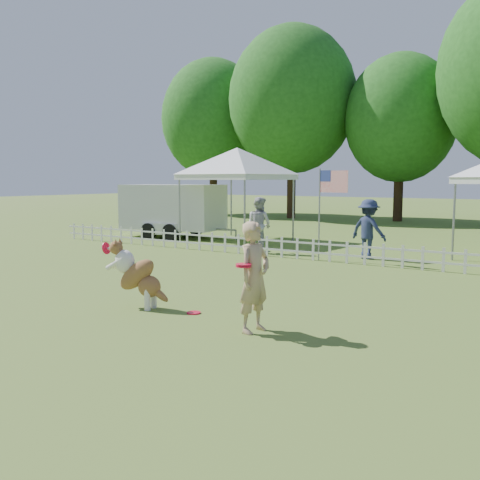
{
  "coord_description": "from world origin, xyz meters",
  "views": [
    {
      "loc": [
        5.6,
        -6.57,
        2.26
      ],
      "look_at": [
        0.04,
        2.0,
        1.1
      ],
      "focal_mm": 40.0,
      "sensor_mm": 36.0,
      "label": 1
    }
  ],
  "objects": [
    {
      "name": "tree_far_left",
      "position": [
        -15.0,
        22.0,
        5.5
      ],
      "size": [
        6.6,
        6.6,
        11.0
      ],
      "primitive_type": null,
      "color": "#1C4E16",
      "rests_on": "ground"
    },
    {
      "name": "spectator_b",
      "position": [
        0.44,
        8.13,
        0.85
      ],
      "size": [
        1.23,
        0.91,
        1.7
      ],
      "primitive_type": "imported",
      "rotation": [
        0.0,
        0.0,
        2.87
      ],
      "color": "#222C4A",
      "rests_on": "ground"
    },
    {
      "name": "flag_pole",
      "position": [
        -0.65,
        7.15,
        1.28
      ],
      "size": [
        0.98,
        0.3,
        2.56
      ],
      "primitive_type": null,
      "rotation": [
        0.0,
        0.0,
        -0.21
      ],
      "color": "gray",
      "rests_on": "ground"
    },
    {
      "name": "tree_left",
      "position": [
        -9.0,
        21.5,
        6.0
      ],
      "size": [
        7.4,
        7.4,
        12.0
      ],
      "primitive_type": null,
      "color": "#1C4E16",
      "rests_on": "ground"
    },
    {
      "name": "canopy_tent_left",
      "position": [
        -5.15,
        9.82,
        1.67
      ],
      "size": [
        3.5,
        3.5,
        3.34
      ],
      "primitive_type": null,
      "rotation": [
        0.0,
        0.0,
        -0.09
      ],
      "color": "white",
      "rests_on": "ground"
    },
    {
      "name": "frisbee_on_turf",
      "position": [
        0.12,
        0.44,
        0.01
      ],
      "size": [
        0.24,
        0.24,
        0.02
      ],
      "primitive_type": "cylinder",
      "rotation": [
        0.0,
        0.0,
        0.03
      ],
      "color": "red",
      "rests_on": "ground"
    },
    {
      "name": "cargo_trailer",
      "position": [
        -8.01,
        9.59,
        1.05
      ],
      "size": [
        5.04,
        2.76,
        2.11
      ],
      "primitive_type": null,
      "rotation": [
        0.0,
        0.0,
        0.14
      ],
      "color": "silver",
      "rests_on": "ground"
    },
    {
      "name": "picket_fence",
      "position": [
        0.0,
        7.0,
        0.3
      ],
      "size": [
        22.0,
        0.08,
        0.6
      ],
      "primitive_type": null,
      "color": "silver",
      "rests_on": "ground"
    },
    {
      "name": "ground",
      "position": [
        0.0,
        0.0,
        0.0
      ],
      "size": [
        120.0,
        120.0,
        0.0
      ],
      "primitive_type": "plane",
      "color": "#4E6E22",
      "rests_on": "ground"
    },
    {
      "name": "tree_center_left",
      "position": [
        -3.0,
        22.5,
        4.9
      ],
      "size": [
        6.0,
        6.0,
        9.8
      ],
      "primitive_type": null,
      "color": "#1C4E16",
      "rests_on": "ground"
    },
    {
      "name": "handler",
      "position": [
        1.55,
        0.06,
        0.82
      ],
      "size": [
        0.47,
        0.65,
        1.65
      ],
      "primitive_type": "imported",
      "rotation": [
        0.0,
        0.0,
        1.45
      ],
      "color": "tan",
      "rests_on": "ground"
    },
    {
      "name": "dog",
      "position": [
        -0.94,
        0.22,
        0.59
      ],
      "size": [
        1.2,
        0.6,
        1.19
      ],
      "primitive_type": null,
      "rotation": [
        0.0,
        0.0,
        0.19
      ],
      "color": "brown",
      "rests_on": "ground"
    },
    {
      "name": "spectator_a",
      "position": [
        -2.86,
        7.57,
        0.86
      ],
      "size": [
        0.94,
        0.8,
        1.73
      ],
      "primitive_type": "imported",
      "rotation": [
        0.0,
        0.0,
        2.96
      ],
      "color": "#AAA8AE",
      "rests_on": "ground"
    }
  ]
}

